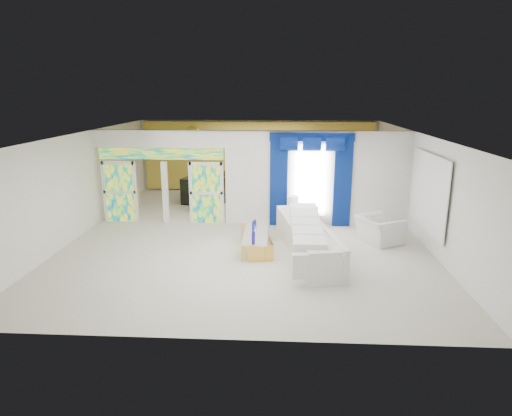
# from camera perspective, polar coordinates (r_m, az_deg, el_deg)

# --- Properties ---
(floor) EXTENTS (12.00, 12.00, 0.00)m
(floor) POSITION_cam_1_polar(r_m,az_deg,el_deg) (13.46, -0.99, -3.21)
(floor) COLOR #B7AF9E
(floor) RESTS_ON ground
(dividing_wall) EXTENTS (5.70, 0.18, 3.00)m
(dividing_wall) POSITION_cam_1_polar(r_m,az_deg,el_deg) (14.07, 8.06, 3.76)
(dividing_wall) COLOR white
(dividing_wall) RESTS_ON ground
(dividing_header) EXTENTS (4.30, 0.18, 0.55)m
(dividing_header) POSITION_cam_1_polar(r_m,az_deg,el_deg) (14.35, -12.31, 8.73)
(dividing_header) COLOR white
(dividing_header) RESTS_ON dividing_wall
(stained_panel_left) EXTENTS (0.95, 0.04, 2.00)m
(stained_panel_left) POSITION_cam_1_polar(r_m,az_deg,el_deg) (15.05, -17.19, 2.02)
(stained_panel_left) COLOR #994C3F
(stained_panel_left) RESTS_ON ground
(stained_panel_right) EXTENTS (0.95, 0.04, 2.00)m
(stained_panel_right) POSITION_cam_1_polar(r_m,az_deg,el_deg) (14.32, -6.42, 1.96)
(stained_panel_right) COLOR #994C3F
(stained_panel_right) RESTS_ON ground
(stained_transom) EXTENTS (4.00, 0.05, 0.35)m
(stained_transom) POSITION_cam_1_polar(r_m,az_deg,el_deg) (14.40, -12.21, 6.85)
(stained_transom) COLOR #994C3F
(stained_transom) RESTS_ON dividing_header
(window_pane) EXTENTS (1.00, 0.02, 2.30)m
(window_pane) POSITION_cam_1_polar(r_m,az_deg,el_deg) (13.96, 7.06, 3.50)
(window_pane) COLOR white
(window_pane) RESTS_ON dividing_wall
(blue_drape_left) EXTENTS (0.55, 0.10, 2.80)m
(blue_drape_left) POSITION_cam_1_polar(r_m,az_deg,el_deg) (13.91, 2.95, 3.34)
(blue_drape_left) COLOR #031649
(blue_drape_left) RESTS_ON ground
(blue_drape_right) EXTENTS (0.55, 0.10, 2.80)m
(blue_drape_right) POSITION_cam_1_polar(r_m,az_deg,el_deg) (14.05, 11.14, 3.19)
(blue_drape_right) COLOR #031649
(blue_drape_right) RESTS_ON ground
(blue_pelmet) EXTENTS (2.60, 0.12, 0.25)m
(blue_pelmet) POSITION_cam_1_polar(r_m,az_deg,el_deg) (13.73, 7.25, 9.09)
(blue_pelmet) COLOR #031649
(blue_pelmet) RESTS_ON dividing_wall
(wall_mirror) EXTENTS (0.04, 2.70, 1.90)m
(wall_mirror) POSITION_cam_1_polar(r_m,az_deg,el_deg) (12.69, 21.47, 1.90)
(wall_mirror) COLOR white
(wall_mirror) RESTS_ON ground
(gold_curtains) EXTENTS (9.70, 0.12, 2.90)m
(gold_curtains) POSITION_cam_1_polar(r_m,az_deg,el_deg) (18.87, 0.28, 6.70)
(gold_curtains) COLOR #BA8A2C
(gold_curtains) RESTS_ON ground
(white_sofa) EXTENTS (1.63, 4.27, 0.80)m
(white_sofa) POSITION_cam_1_polar(r_m,az_deg,el_deg) (11.71, 6.56, -4.04)
(white_sofa) COLOR silver
(white_sofa) RESTS_ON ground
(coffee_table) EXTENTS (0.99, 2.05, 0.44)m
(coffee_table) POSITION_cam_1_polar(r_m,az_deg,el_deg) (12.05, 0.01, -4.30)
(coffee_table) COLOR gold
(coffee_table) RESTS_ON ground
(console_table) EXTENTS (1.34, 0.57, 0.43)m
(console_table) POSITION_cam_1_polar(r_m,az_deg,el_deg) (13.99, 5.95, -1.65)
(console_table) COLOR white
(console_table) RESTS_ON ground
(table_lamp) EXTENTS (0.36, 0.36, 0.58)m
(table_lamp) POSITION_cam_1_polar(r_m,az_deg,el_deg) (13.84, 4.76, 0.38)
(table_lamp) COLOR white
(table_lamp) RESTS_ON console_table
(armchair) EXTENTS (1.41, 1.47, 0.74)m
(armchair) POSITION_cam_1_polar(r_m,az_deg,el_deg) (12.99, 15.63, -2.72)
(armchair) COLOR silver
(armchair) RESTS_ON ground
(grand_piano) EXTENTS (1.94, 2.27, 0.99)m
(grand_piano) POSITION_cam_1_polar(r_m,az_deg,el_deg) (17.39, -6.11, 2.56)
(grand_piano) COLOR black
(grand_piano) RESTS_ON ground
(piano_bench) EXTENTS (0.94, 0.55, 0.30)m
(piano_bench) POSITION_cam_1_polar(r_m,az_deg,el_deg) (15.93, -6.99, 0.11)
(piano_bench) COLOR black
(piano_bench) RESTS_ON ground
(tv_console) EXTENTS (0.59, 0.55, 0.74)m
(tv_console) POSITION_cam_1_polar(r_m,az_deg,el_deg) (16.78, -15.91, 1.17)
(tv_console) COLOR tan
(tv_console) RESTS_ON ground
(chandelier) EXTENTS (0.60, 0.60, 0.60)m
(chandelier) POSITION_cam_1_polar(r_m,az_deg,el_deg) (16.55, -8.24, 9.42)
(chandelier) COLOR gold
(chandelier) RESTS_ON ceiling
(decanters) EXTENTS (0.17, 1.16, 0.29)m
(decanters) POSITION_cam_1_polar(r_m,az_deg,el_deg) (11.93, -0.25, -2.91)
(decanters) COLOR white
(decanters) RESTS_ON coffee_table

